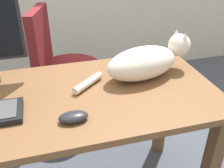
{
  "coord_description": "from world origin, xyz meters",
  "views": [
    {
      "loc": [
        0.04,
        -0.95,
        1.3
      ],
      "look_at": [
        0.28,
        -0.05,
        0.76
      ],
      "focal_mm": 41.72,
      "sensor_mm": 36.0,
      "label": 1
    }
  ],
  "objects": [
    {
      "name": "desk",
      "position": [
        0.0,
        0.0,
        0.6
      ],
      "size": [
        1.52,
        0.63,
        0.7
      ],
      "color": "brown",
      "rests_on": "ground_plane"
    },
    {
      "name": "office_chair",
      "position": [
        0.14,
        0.73,
        0.37
      ],
      "size": [
        0.5,
        0.48,
        0.89
      ],
      "color": "black",
      "rests_on": "ground_plane"
    },
    {
      "name": "cat",
      "position": [
        0.49,
        0.07,
        0.78
      ],
      "size": [
        0.6,
        0.25,
        0.2
      ],
      "color": "silver",
      "rests_on": "desk"
    },
    {
      "name": "computer_mouse",
      "position": [
        0.1,
        -0.18,
        0.72
      ],
      "size": [
        0.11,
        0.06,
        0.04
      ],
      "primitive_type": "ellipsoid",
      "color": "#232328",
      "rests_on": "desk"
    }
  ]
}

